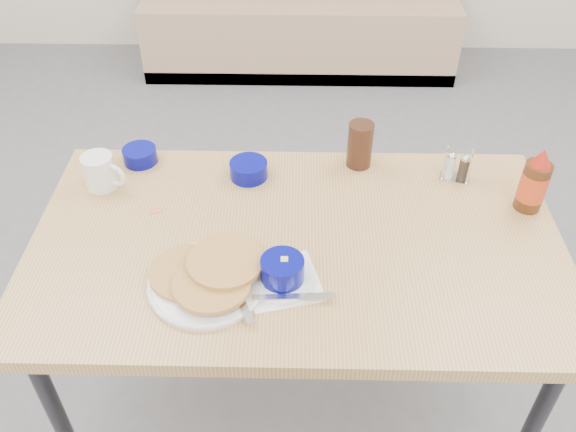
{
  "coord_description": "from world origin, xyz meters",
  "views": [
    {
      "loc": [
        0.0,
        -0.92,
        1.86
      ],
      "look_at": [
        -0.02,
        0.28,
        0.82
      ],
      "focal_mm": 38.0,
      "sensor_mm": 36.0,
      "label": 1
    }
  ],
  "objects_px": {
    "condiment_caddy": "(456,168)",
    "coffee_mug": "(101,171)",
    "creamer_bowl": "(140,155)",
    "dining_table": "(296,256)",
    "amber_tumbler": "(360,145)",
    "butter_bowl": "(249,170)",
    "pancake_plate": "(208,277)",
    "grits_setting": "(283,273)",
    "booth_bench": "(300,9)",
    "syrup_bottle": "(534,183)"
  },
  "relations": [
    {
      "from": "pancake_plate",
      "to": "amber_tumbler",
      "type": "distance_m",
      "value": 0.64
    },
    {
      "from": "condiment_caddy",
      "to": "coffee_mug",
      "type": "bearing_deg",
      "value": -160.0
    },
    {
      "from": "coffee_mug",
      "to": "grits_setting",
      "type": "xyz_separation_m",
      "value": [
        0.53,
        -0.37,
        -0.02
      ]
    },
    {
      "from": "amber_tumbler",
      "to": "grits_setting",
      "type": "bearing_deg",
      "value": -113.81
    },
    {
      "from": "booth_bench",
      "to": "syrup_bottle",
      "type": "relative_size",
      "value": 9.78
    },
    {
      "from": "butter_bowl",
      "to": "amber_tumbler",
      "type": "relative_size",
      "value": 0.79
    },
    {
      "from": "syrup_bottle",
      "to": "grits_setting",
      "type": "bearing_deg",
      "value": -156.06
    },
    {
      "from": "amber_tumbler",
      "to": "dining_table",
      "type": "bearing_deg",
      "value": -118.43
    },
    {
      "from": "coffee_mug",
      "to": "pancake_plate",
      "type": "bearing_deg",
      "value": -47.11
    },
    {
      "from": "dining_table",
      "to": "booth_bench",
      "type": "bearing_deg",
      "value": 90.0
    },
    {
      "from": "dining_table",
      "to": "condiment_caddy",
      "type": "height_order",
      "value": "condiment_caddy"
    },
    {
      "from": "booth_bench",
      "to": "butter_bowl",
      "type": "distance_m",
      "value": 2.31
    },
    {
      "from": "pancake_plate",
      "to": "condiment_caddy",
      "type": "xyz_separation_m",
      "value": [
        0.68,
        0.44,
        0.01
      ]
    },
    {
      "from": "pancake_plate",
      "to": "coffee_mug",
      "type": "xyz_separation_m",
      "value": [
        -0.35,
        0.38,
        0.03
      ]
    },
    {
      "from": "coffee_mug",
      "to": "creamer_bowl",
      "type": "distance_m",
      "value": 0.15
    },
    {
      "from": "creamer_bowl",
      "to": "syrup_bottle",
      "type": "xyz_separation_m",
      "value": [
        1.12,
        -0.19,
        0.06
      ]
    },
    {
      "from": "butter_bowl",
      "to": "grits_setting",
      "type": "bearing_deg",
      "value": -75.21
    },
    {
      "from": "pancake_plate",
      "to": "coffee_mug",
      "type": "relative_size",
      "value": 2.21
    },
    {
      "from": "coffee_mug",
      "to": "creamer_bowl",
      "type": "height_order",
      "value": "coffee_mug"
    },
    {
      "from": "dining_table",
      "to": "coffee_mug",
      "type": "xyz_separation_m",
      "value": [
        -0.56,
        0.22,
        0.11
      ]
    },
    {
      "from": "condiment_caddy",
      "to": "creamer_bowl",
      "type": "bearing_deg",
      "value": -167.16
    },
    {
      "from": "dining_table",
      "to": "amber_tumbler",
      "type": "xyz_separation_m",
      "value": [
        0.18,
        0.34,
        0.13
      ]
    },
    {
      "from": "coffee_mug",
      "to": "butter_bowl",
      "type": "relative_size",
      "value": 1.16
    },
    {
      "from": "coffee_mug",
      "to": "grits_setting",
      "type": "height_order",
      "value": "coffee_mug"
    },
    {
      "from": "creamer_bowl",
      "to": "dining_table",
      "type": "bearing_deg",
      "value": -35.32
    },
    {
      "from": "creamer_bowl",
      "to": "butter_bowl",
      "type": "height_order",
      "value": "butter_bowl"
    },
    {
      "from": "condiment_caddy",
      "to": "syrup_bottle",
      "type": "relative_size",
      "value": 0.52
    },
    {
      "from": "pancake_plate",
      "to": "grits_setting",
      "type": "xyz_separation_m",
      "value": [
        0.18,
        0.01,
        0.01
      ]
    },
    {
      "from": "booth_bench",
      "to": "dining_table",
      "type": "height_order",
      "value": "booth_bench"
    },
    {
      "from": "grits_setting",
      "to": "amber_tumbler",
      "type": "bearing_deg",
      "value": 66.19
    },
    {
      "from": "coffee_mug",
      "to": "creamer_bowl",
      "type": "relative_size",
      "value": 1.26
    },
    {
      "from": "creamer_bowl",
      "to": "amber_tumbler",
      "type": "distance_m",
      "value": 0.67
    },
    {
      "from": "dining_table",
      "to": "pancake_plate",
      "type": "bearing_deg",
      "value": -143.09
    },
    {
      "from": "pancake_plate",
      "to": "syrup_bottle",
      "type": "relative_size",
      "value": 1.47
    },
    {
      "from": "booth_bench",
      "to": "syrup_bottle",
      "type": "height_order",
      "value": "booth_bench"
    },
    {
      "from": "grits_setting",
      "to": "condiment_caddy",
      "type": "xyz_separation_m",
      "value": [
        0.5,
        0.43,
        0.0
      ]
    },
    {
      "from": "dining_table",
      "to": "condiment_caddy",
      "type": "distance_m",
      "value": 0.55
    },
    {
      "from": "booth_bench",
      "to": "coffee_mug",
      "type": "xyz_separation_m",
      "value": [
        -0.56,
        -2.32,
        0.46
      ]
    },
    {
      "from": "pancake_plate",
      "to": "grits_setting",
      "type": "height_order",
      "value": "grits_setting"
    },
    {
      "from": "amber_tumbler",
      "to": "coffee_mug",
      "type": "bearing_deg",
      "value": -170.66
    },
    {
      "from": "grits_setting",
      "to": "dining_table",
      "type": "bearing_deg",
      "value": 77.82
    },
    {
      "from": "dining_table",
      "to": "pancake_plate",
      "type": "relative_size",
      "value": 4.91
    },
    {
      "from": "booth_bench",
      "to": "condiment_caddy",
      "type": "relative_size",
      "value": 18.9
    },
    {
      "from": "booth_bench",
      "to": "butter_bowl",
      "type": "xyz_separation_m",
      "value": [
        -0.14,
        -2.26,
        0.43
      ]
    },
    {
      "from": "dining_table",
      "to": "butter_bowl",
      "type": "relative_size",
      "value": 12.56
    },
    {
      "from": "butter_bowl",
      "to": "syrup_bottle",
      "type": "height_order",
      "value": "syrup_bottle"
    },
    {
      "from": "butter_bowl",
      "to": "pancake_plate",
      "type": "bearing_deg",
      "value": -99.02
    },
    {
      "from": "booth_bench",
      "to": "butter_bowl",
      "type": "relative_size",
      "value": 17.05
    },
    {
      "from": "amber_tumbler",
      "to": "pancake_plate",
      "type": "bearing_deg",
      "value": -128.44
    },
    {
      "from": "pancake_plate",
      "to": "amber_tumbler",
      "type": "relative_size",
      "value": 2.02
    }
  ]
}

